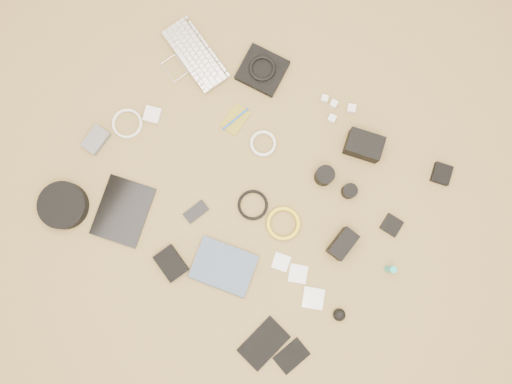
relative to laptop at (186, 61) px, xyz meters
The scene contains 34 objects.
room_shell 1.37m from the laptop, 34.87° to the right, with size 4.04×4.04×2.58m.
laptop is the anchor object (origin of this frame).
headphone_pouch 0.32m from the laptop, 24.74° to the left, with size 0.18×0.17×0.03m, color black.
headphones 0.32m from the laptop, 24.74° to the left, with size 0.11×0.11×0.01m, color black.
charger_a 0.60m from the laptop, 16.39° to the left, with size 0.03×0.03×0.03m, color silver.
charger_b 0.64m from the laptop, 15.34° to the left, with size 0.03×0.03×0.03m, color silver.
charger_c 0.71m from the laptop, 15.38° to the left, with size 0.03×0.03×0.03m, color silver.
charger_d 0.65m from the laptop, ahead, with size 0.03×0.03×0.03m, color silver.
dslr_camera 0.81m from the laptop, ahead, with size 0.14×0.10×0.08m, color black.
lens_pouch 1.15m from the laptop, ahead, with size 0.07×0.08×0.03m, color black.
notebook_olive 0.32m from the laptop, 18.00° to the right, with size 0.08×0.12×0.01m, color olive.
pen_blue 0.32m from the laptop, 18.00° to the right, with size 0.01×0.01×0.13m, color #1547B0.
cable_white_a 0.47m from the laptop, 15.51° to the right, with size 0.11×0.11×0.01m, color silver.
lens_a 0.75m from the laptop, ahead, with size 0.08×0.08×0.08m, color black.
lens_b 0.86m from the laptop, ahead, with size 0.06×0.06×0.05m, color black.
card_reader 1.08m from the laptop, ahead, with size 0.07×0.07×0.02m, color black.
power_brick 0.27m from the laptop, 88.48° to the right, with size 0.06×0.06×0.03m, color silver.
cable_white_b 0.36m from the laptop, 99.91° to the right, with size 0.12×0.12×0.01m, color silver.
cable_black 0.66m from the laptop, 33.18° to the right, with size 0.12×0.12×0.01m, color black.
cable_yellow 0.79m from the laptop, 27.39° to the right, with size 0.14×0.14×0.02m, color gold.
flash 0.99m from the laptop, 18.22° to the right, with size 0.07×0.12×0.09m, color black.
lens_cleaner 1.19m from the laptop, 14.37° to the right, with size 0.03×0.03×0.09m, color teal.
battery_charger 0.49m from the laptop, 105.36° to the right, with size 0.07×0.11×0.03m, color #56555A.
tablet 0.67m from the laptop, 79.41° to the right, with size 0.20×0.25×0.01m, color black.
phone 0.63m from the laptop, 53.58° to the right, with size 0.05×0.10×0.01m, color black.
filter_case_left 0.92m from the laptop, 32.74° to the right, with size 0.06×0.06×0.01m, color silver.
filter_case_mid 0.99m from the laptop, 30.36° to the right, with size 0.07×0.07×0.01m, color silver.
filter_case_right 1.10m from the laptop, 29.92° to the right, with size 0.08×0.08×0.01m, color silver.
air_blower 1.21m from the laptop, 27.17° to the right, with size 0.05×0.05×0.05m, color black.
headphone_case 0.77m from the laptop, 96.45° to the right, with size 0.19×0.19×0.05m, color black.
drive_case 0.84m from the laptop, 61.16° to the right, with size 0.12×0.09×0.03m, color black.
paperback 0.94m from the laptop, 49.93° to the right, with size 0.18×0.24×0.02m, color #3C4E66.
notebook_black_a 1.19m from the laptop, 42.31° to the right, with size 0.12×0.19×0.01m, color black.
notebook_black_b 1.27m from the laptop, 38.16° to the right, with size 0.08×0.13×0.01m, color black.
Camera 1 is at (0.18, -0.18, 2.02)m, focal length 35.00 mm.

